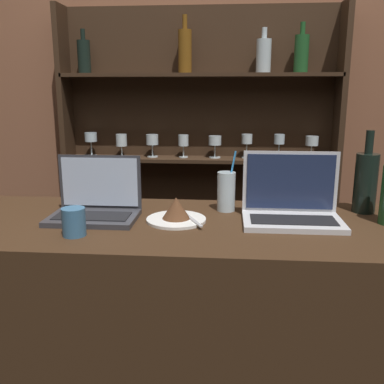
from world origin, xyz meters
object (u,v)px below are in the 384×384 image
laptop_far (292,206)px  coffee_cup (74,222)px  water_glass (226,191)px  wine_bottle_dark (366,181)px  laptop_near (96,204)px  cake_plate (176,212)px

laptop_far → coffee_cup: (-0.69, -0.21, -0.01)m
water_glass → wine_bottle_dark: wine_bottle_dark is taller
water_glass → coffee_cup: 0.57m
laptop_near → water_glass: water_glass is taller
laptop_near → coffee_cup: (-0.01, -0.20, -0.00)m
cake_plate → water_glass: 0.23m
laptop_far → cake_plate: (-0.39, -0.03, -0.02)m
laptop_far → cake_plate: 0.40m
cake_plate → laptop_far: bearing=4.7°
laptop_near → cake_plate: laptop_near is taller
cake_plate → water_glass: size_ratio=0.92×
wine_bottle_dark → laptop_far: bearing=-153.7°
cake_plate → wine_bottle_dark: size_ratio=0.68×
laptop_far → coffee_cup: 0.72m
cake_plate → coffee_cup: (-0.30, -0.18, 0.01)m
laptop_near → coffee_cup: 0.20m
water_glass → wine_bottle_dark: (0.51, 0.02, 0.04)m
cake_plate → wine_bottle_dark: 0.71m
laptop_far → cake_plate: size_ratio=1.61×
water_glass → coffee_cup: water_glass is taller
laptop_near → coffee_cup: size_ratio=3.41×
laptop_near → laptop_far: bearing=1.0°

